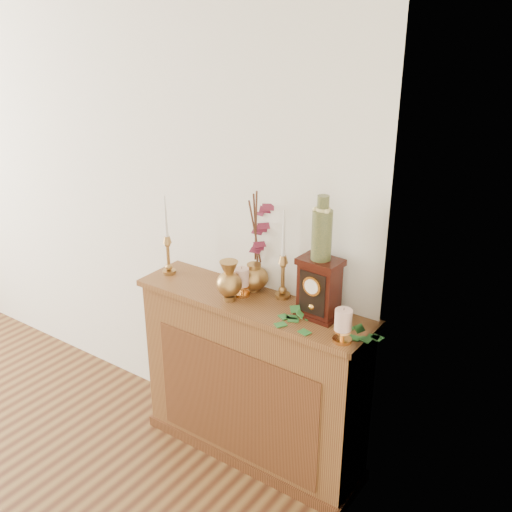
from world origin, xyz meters
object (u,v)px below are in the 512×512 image
Objects in this scene: candlestick_left at (168,249)px; mantel_clock at (319,289)px; candlestick_center at (283,270)px; bud_vase at (229,281)px; ginger_jar at (260,244)px; ceramic_vase at (322,231)px.

mantel_clock is (0.89, 0.04, -0.00)m from candlestick_left.
candlestick_left is 0.96× the size of candlestick_center.
candlestick_left is 0.46m from bud_vase.
bud_vase is 0.71× the size of mantel_clock.
candlestick_center is (0.65, 0.11, 0.01)m from candlestick_left.
ginger_jar is 1.87× the size of mantel_clock.
candlestick_left is 1.50× the size of mantel_clock.
ceramic_vase is at bearing 90.00° from mantel_clock.
candlestick_center is at bearing 166.46° from mantel_clock.
ceramic_vase reaches higher than mantel_clock.
candlestick_center is 2.22× the size of bud_vase.
candlestick_center is 0.84× the size of ginger_jar.
candlestick_left is 0.89m from mantel_clock.
ginger_jar is at bearing 172.67° from candlestick_center.
ginger_jar is at bearing 167.05° from ceramic_vase.
candlestick_left is 0.53m from ginger_jar.
ceramic_vase reaches higher than candlestick_center.
ginger_jar is at bearing 14.65° from candlestick_left.
candlestick_left reaches higher than bud_vase.
ceramic_vase is at bearing -12.95° from ginger_jar.
candlestick_left is 0.66m from candlestick_center.
candlestick_center is at bearing 9.77° from candlestick_left.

